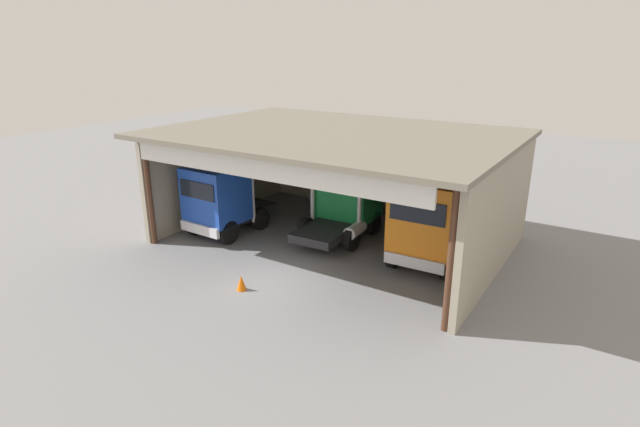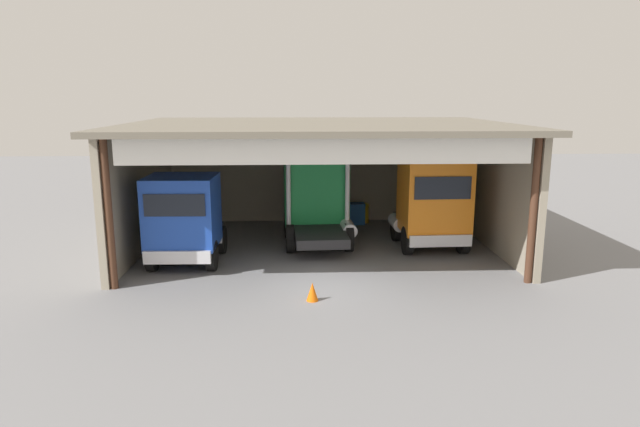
{
  "view_description": "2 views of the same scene",
  "coord_description": "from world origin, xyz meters",
  "px_view_note": "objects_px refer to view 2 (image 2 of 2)",
  "views": [
    {
      "loc": [
        10.67,
        -13.36,
        8.42
      ],
      "look_at": [
        0.0,
        3.41,
        1.67
      ],
      "focal_mm": 28.1,
      "sensor_mm": 36.0,
      "label": 1
    },
    {
      "loc": [
        -0.86,
        -16.79,
        5.99
      ],
      "look_at": [
        0.0,
        3.41,
        1.67
      ],
      "focal_mm": 31.08,
      "sensor_mm": 36.0,
      "label": 2
    }
  ],
  "objects_px": {
    "truck_blue_center_bay": "(184,218)",
    "truck_orange_center_right_bay": "(431,203)",
    "truck_green_right_bay": "(317,197)",
    "traffic_cone": "(312,292)",
    "tool_cart": "(355,214)",
    "oil_drum": "(363,213)"
  },
  "relations": [
    {
      "from": "truck_blue_center_bay",
      "to": "truck_orange_center_right_bay",
      "type": "distance_m",
      "value": 9.43
    },
    {
      "from": "truck_green_right_bay",
      "to": "traffic_cone",
      "type": "xyz_separation_m",
      "value": [
        -0.38,
        -6.84,
        -1.6
      ]
    },
    {
      "from": "truck_green_right_bay",
      "to": "tool_cart",
      "type": "distance_m",
      "value": 3.94
    },
    {
      "from": "truck_green_right_bay",
      "to": "tool_cart",
      "type": "bearing_deg",
      "value": 55.7
    },
    {
      "from": "tool_cart",
      "to": "truck_orange_center_right_bay",
      "type": "bearing_deg",
      "value": -60.88
    },
    {
      "from": "truck_orange_center_right_bay",
      "to": "oil_drum",
      "type": "height_order",
      "value": "truck_orange_center_right_bay"
    },
    {
      "from": "truck_green_right_bay",
      "to": "tool_cart",
      "type": "relative_size",
      "value": 4.94
    },
    {
      "from": "oil_drum",
      "to": "traffic_cone",
      "type": "xyz_separation_m",
      "value": [
        -2.72,
        -10.28,
        -0.17
      ]
    },
    {
      "from": "tool_cart",
      "to": "traffic_cone",
      "type": "relative_size",
      "value": 1.79
    },
    {
      "from": "truck_green_right_bay",
      "to": "truck_orange_center_right_bay",
      "type": "xyz_separation_m",
      "value": [
        4.45,
        -1.38,
        0.0
      ]
    },
    {
      "from": "truck_blue_center_bay",
      "to": "traffic_cone",
      "type": "relative_size",
      "value": 8.17
    },
    {
      "from": "truck_green_right_bay",
      "to": "oil_drum",
      "type": "distance_m",
      "value": 4.39
    },
    {
      "from": "oil_drum",
      "to": "traffic_cone",
      "type": "relative_size",
      "value": 1.62
    },
    {
      "from": "oil_drum",
      "to": "tool_cart",
      "type": "bearing_deg",
      "value": -144.09
    },
    {
      "from": "truck_blue_center_bay",
      "to": "tool_cart",
      "type": "relative_size",
      "value": 4.58
    },
    {
      "from": "truck_green_right_bay",
      "to": "truck_orange_center_right_bay",
      "type": "relative_size",
      "value": 1.11
    },
    {
      "from": "truck_green_right_bay",
      "to": "traffic_cone",
      "type": "height_order",
      "value": "truck_green_right_bay"
    },
    {
      "from": "tool_cart",
      "to": "traffic_cone",
      "type": "xyz_separation_m",
      "value": [
        -2.31,
        -9.98,
        -0.22
      ]
    },
    {
      "from": "oil_drum",
      "to": "truck_green_right_bay",
      "type": "bearing_deg",
      "value": -124.25
    },
    {
      "from": "oil_drum",
      "to": "traffic_cone",
      "type": "bearing_deg",
      "value": -104.81
    },
    {
      "from": "truck_green_right_bay",
      "to": "tool_cart",
      "type": "xyz_separation_m",
      "value": [
        1.94,
        3.14,
        -1.38
      ]
    },
    {
      "from": "truck_blue_center_bay",
      "to": "traffic_cone",
      "type": "bearing_deg",
      "value": 140.58
    }
  ]
}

